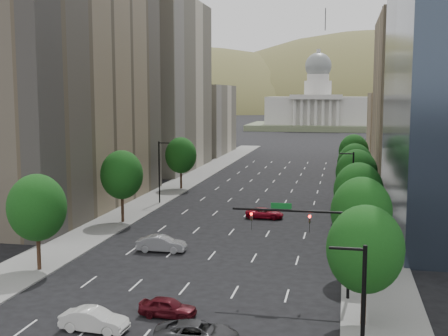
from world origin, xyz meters
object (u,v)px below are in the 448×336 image
Objects in this scene: car_dkgrey at (197,333)px; car_maroon at (168,307)px; traffic_signal at (316,233)px; car_red_far at (265,213)px; car_silver at (162,244)px; car_white at (94,320)px; capitol at (317,110)px.

car_dkgrey is 5.18m from car_maroon.
car_dkgrey reaches higher than car_maroon.
traffic_signal reaches higher than car_red_far.
car_red_far is (-7.84, 28.18, -4.51)m from traffic_signal.
car_dkgrey is 38.33m from car_red_far.
traffic_signal is 1.90× the size of car_red_far.
traffic_signal reaches higher than car_silver.
car_white is 0.96× the size of car_red_far.
capitol is 11.20× the size of car_dkgrey.
capitol is 13.06× the size of car_white.
car_maroon is 34.30m from car_red_far.
car_white is 0.93× the size of car_silver.
car_maroon is (-3.18, 4.09, -0.04)m from car_dkgrey.
car_white is 0.86× the size of car_dkgrey.
car_red_far is (2.69, -191.53, -7.91)m from capitol.
traffic_signal is 13.02m from car_dkgrey.
car_white reaches higher than car_red_far.
car_silver is at bearing 156.07° from car_red_far.
car_dkgrey is at bearing -89.09° from capitol.
car_dkgrey is at bearing -178.38° from car_red_far.
traffic_signal reaches higher than car_maroon.
capitol reaches higher than car_white.
car_white is 7.27m from car_dkgrey.
traffic_signal is at bearing -52.55° from car_white.
car_red_far is (-0.98, 38.32, -0.08)m from car_dkgrey.
car_maroon is (-10.04, -6.05, -4.47)m from traffic_signal.
car_maroon is at bearing -89.88° from capitol.
capitol is 230.01m from car_dkgrey.
car_white is at bearing 133.47° from car_maroon.
car_dkgrey is 1.09× the size of car_silver.
capitol is at bearing -6.75° from car_dkgrey.
capitol is 225.89m from car_maroon.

